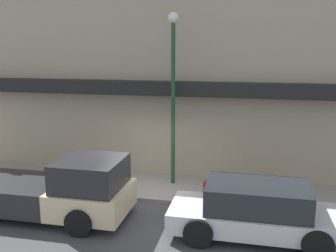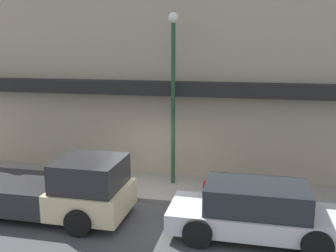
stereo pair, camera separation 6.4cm
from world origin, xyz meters
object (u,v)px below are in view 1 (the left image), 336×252
Objects in this scene: parked_car at (256,211)px; street_lamp at (173,81)px; pickup_truck at (53,190)px; fire_hydrant at (206,189)px.

street_lamp reaches higher than parked_car.
pickup_truck reaches higher than fire_hydrant.
street_lamp is at bearing 134.11° from parked_car.
fire_hydrant is at bearing 26.14° from pickup_truck.
pickup_truck is at bearing -133.45° from street_lamp.
fire_hydrant is 0.11× the size of street_lamp.
fire_hydrant is at bearing -41.87° from street_lamp.
street_lamp is at bearing 48.47° from pickup_truck.
street_lamp is at bearing 138.13° from fire_hydrant.
pickup_truck is 5.78m from parked_car.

